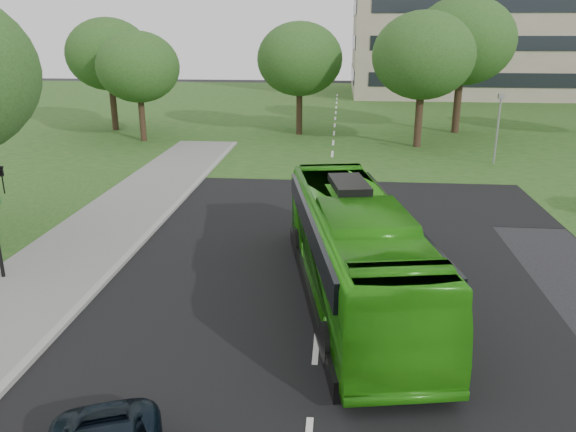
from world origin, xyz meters
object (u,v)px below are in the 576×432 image
object	(u,v)px
tree_park_a	(138,67)
bus	(355,249)
tree_park_f	(109,54)
tree_park_d	(463,41)
tree_park_c	(423,56)
tree_park_b	(300,59)
camera_pole	(499,119)

from	to	relation	value
tree_park_a	bus	distance (m)	29.22
tree_park_f	tree_park_a	bearing A→B (deg)	-48.59
tree_park_f	bus	distance (m)	35.14
tree_park_d	tree_park_f	size ratio (longest dim) A/B	1.18
tree_park_c	tree_park_b	bearing A→B (deg)	154.11
tree_park_d	bus	distance (m)	32.19
tree_park_c	tree_park_f	size ratio (longest dim) A/B	1.03
tree_park_a	bus	xyz separation A→B (m)	(15.17, -24.70, -3.75)
tree_park_a	tree_park_f	size ratio (longest dim) A/B	0.89
tree_park_d	bus	bearing A→B (deg)	-105.99
tree_park_f	tree_park_d	bearing A→B (deg)	2.73
bus	camera_pole	bearing A→B (deg)	54.54
tree_park_d	tree_park_f	xyz separation A→B (m)	(-27.84, -1.33, -1.03)
tree_park_d	tree_park_c	bearing A→B (deg)	-121.41
tree_park_a	camera_pole	distance (m)	24.93
tree_park_a	tree_park_c	size ratio (longest dim) A/B	0.86
bus	camera_pole	xyz separation A→B (m)	(9.00, 19.17, 1.17)
tree_park_f	bus	size ratio (longest dim) A/B	0.77
tree_park_c	tree_park_d	bearing A→B (deg)	58.59
tree_park_c	tree_park_d	xyz separation A→B (m)	(3.80, 6.22, 0.84)
tree_park_a	camera_pole	bearing A→B (deg)	-12.88
tree_park_b	tree_park_d	world-z (taller)	tree_park_d
camera_pole	tree_park_c	bearing A→B (deg)	107.27
tree_park_a	tree_park_d	xyz separation A→B (m)	(23.91, 5.79, 1.72)
tree_park_c	tree_park_f	world-z (taller)	tree_park_c
tree_park_b	tree_park_d	size ratio (longest dim) A/B	0.82
tree_park_b	tree_park_c	world-z (taller)	tree_park_c
tree_park_a	tree_park_b	world-z (taller)	tree_park_b
tree_park_a	tree_park_c	xyz separation A→B (m)	(20.11, -0.43, 0.88)
tree_park_d	tree_park_b	bearing A→B (deg)	-170.91
tree_park_a	tree_park_d	bearing A→B (deg)	13.62
tree_park_f	camera_pole	distance (m)	30.01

